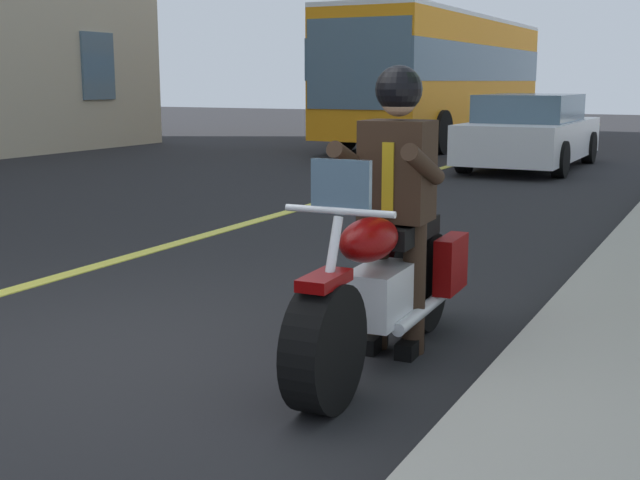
{
  "coord_description": "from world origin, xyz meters",
  "views": [
    {
      "loc": [
        3.69,
        3.11,
        1.65
      ],
      "look_at": [
        -0.45,
        0.99,
        0.75
      ],
      "focal_mm": 46.43,
      "sensor_mm": 36.0,
      "label": 1
    }
  ],
  "objects_px": {
    "motorcycle_main": "(384,287)",
    "car_silver": "(531,132)",
    "bus_near": "(443,72)",
    "rider_main": "(396,185)"
  },
  "relations": [
    {
      "from": "rider_main",
      "to": "car_silver",
      "type": "relative_size",
      "value": 0.38
    },
    {
      "from": "motorcycle_main",
      "to": "bus_near",
      "type": "relative_size",
      "value": 0.2
    },
    {
      "from": "motorcycle_main",
      "to": "rider_main",
      "type": "relative_size",
      "value": 1.27
    },
    {
      "from": "motorcycle_main",
      "to": "car_silver",
      "type": "bearing_deg",
      "value": -171.03
    },
    {
      "from": "motorcycle_main",
      "to": "car_silver",
      "type": "height_order",
      "value": "car_silver"
    },
    {
      "from": "rider_main",
      "to": "car_silver",
      "type": "height_order",
      "value": "rider_main"
    },
    {
      "from": "motorcycle_main",
      "to": "bus_near",
      "type": "distance_m",
      "value": 18.19
    },
    {
      "from": "bus_near",
      "to": "car_silver",
      "type": "xyz_separation_m",
      "value": [
        5.72,
        3.74,
        -1.18
      ]
    },
    {
      "from": "motorcycle_main",
      "to": "rider_main",
      "type": "xyz_separation_m",
      "value": [
        -0.19,
        -0.01,
        0.58
      ]
    },
    {
      "from": "bus_near",
      "to": "car_silver",
      "type": "bearing_deg",
      "value": 33.17
    }
  ]
}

